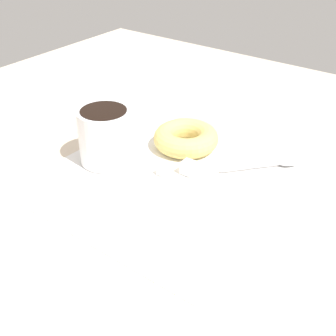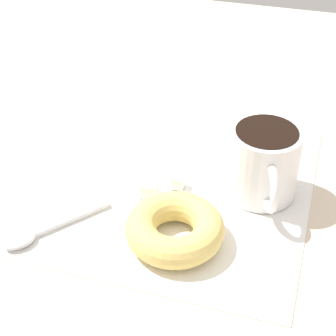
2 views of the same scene
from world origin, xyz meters
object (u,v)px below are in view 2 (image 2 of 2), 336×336
donut (175,229)px  spoon (35,234)px  coffee_cup (264,162)px  sugar_cube (180,182)px  sugar_cube_extra (149,189)px

donut → spoon: bearing=-75.9°
coffee_cup → spoon: coffee_cup is taller
sugar_cube → sugar_cube_extra: (2.55, -3.16, 0.22)cm
donut → spoon: donut is taller
coffee_cup → spoon: 27.06cm
donut → sugar_cube: size_ratio=7.12×
donut → sugar_cube: bearing=-169.1°
donut → sugar_cube: (-8.97, -1.72, -0.94)cm
donut → spoon: 15.35cm
coffee_cup → sugar_cube_extra: size_ratio=5.85×
sugar_cube → sugar_cube_extra: sugar_cube_extra is taller
sugar_cube_extra → sugar_cube: bearing=128.9°
spoon → sugar_cube: (-12.69, 13.11, 0.35)cm
coffee_cup → spoon: (14.38, -22.56, -4.06)cm
coffee_cup → sugar_cube_extra: bearing=-71.4°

